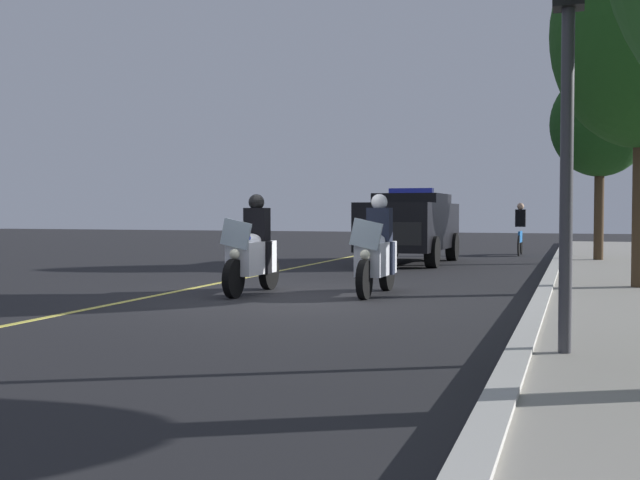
{
  "coord_description": "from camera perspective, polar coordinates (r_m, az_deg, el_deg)",
  "views": [
    {
      "loc": [
        11.79,
        4.43,
        1.42
      ],
      "look_at": [
        -1.48,
        0.0,
        0.9
      ],
      "focal_mm": 43.41,
      "sensor_mm": 36.0,
      "label": 1
    }
  ],
  "objects": [
    {
      "name": "traffic_light",
      "position": [
        7.69,
        17.83,
        14.3
      ],
      "size": [
        0.38,
        0.28,
        4.05
      ],
      "color": "#38383D",
      "rests_on": "sidewalk_strip"
    },
    {
      "name": "curb_strip",
      "position": [
        11.88,
        15.95,
        -4.46
      ],
      "size": [
        48.0,
        0.24,
        0.15
      ],
      "primitive_type": "cube",
      "color": "#B7B5AD",
      "rests_on": "ground"
    },
    {
      "name": "ground_plane",
      "position": [
        12.68,
        -2.13,
        -4.31
      ],
      "size": [
        80.0,
        80.0,
        0.0
      ],
      "primitive_type": "plane",
      "color": "black"
    },
    {
      "name": "lane_stripe_center",
      "position": [
        13.65,
        -11.21,
        -3.87
      ],
      "size": [
        48.0,
        0.12,
        0.01
      ],
      "primitive_type": "cube",
      "color": "#E0D14C",
      "rests_on": "ground"
    },
    {
      "name": "police_motorcycle_lead_right",
      "position": [
        13.18,
        4.19,
        -1.01
      ],
      "size": [
        2.14,
        0.56,
        1.72
      ],
      "color": "black",
      "rests_on": "ground"
    },
    {
      "name": "police_suv",
      "position": [
        21.23,
        6.68,
        1.16
      ],
      "size": [
        4.92,
        2.11,
        2.05
      ],
      "color": "black",
      "rests_on": "ground"
    },
    {
      "name": "cyclist_background",
      "position": [
        25.74,
        14.55,
        0.78
      ],
      "size": [
        1.76,
        0.32,
        1.69
      ],
      "color": "black",
      "rests_on": "ground"
    },
    {
      "name": "tree_far_back",
      "position": [
        22.53,
        19.94,
        8.04
      ],
      "size": [
        2.65,
        2.65,
        5.15
      ],
      "color": "#42301E",
      "rests_on": "sidewalk_strip"
    },
    {
      "name": "police_motorcycle_lead_left",
      "position": [
        13.38,
        -5.0,
        -0.97
      ],
      "size": [
        2.14,
        0.56,
        1.72
      ],
      "color": "black",
      "rests_on": "ground"
    }
  ]
}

